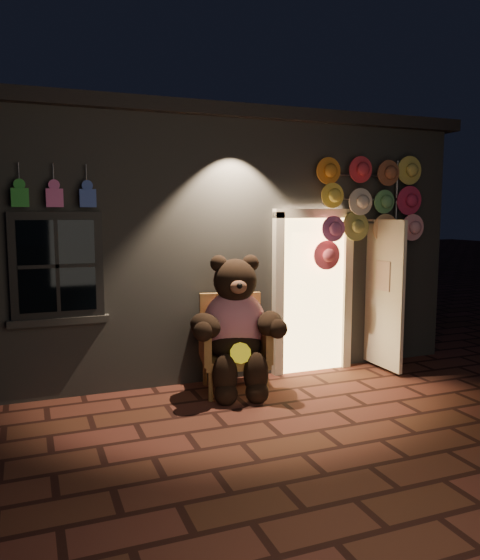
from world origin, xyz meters
TOP-DOWN VIEW (x-y plane):
  - ground at (0.00, 0.00)m, footprint 60.00×60.00m
  - shop_building at (0.00, 3.99)m, footprint 7.30×5.95m
  - wicker_armchair at (0.07, 1.10)m, footprint 0.91×0.85m
  - teddy_bear at (0.05, 0.95)m, footprint 1.19×1.02m
  - hat_rack at (2.10, 1.28)m, footprint 1.63×0.22m

SIDE VIEW (x-z plane):
  - ground at x=0.00m, z-range 0.00..0.00m
  - wicker_armchair at x=0.07m, z-range 0.00..1.15m
  - teddy_bear at x=0.05m, z-range -0.02..1.64m
  - shop_building at x=0.00m, z-range -0.02..3.49m
  - hat_rack at x=2.10m, z-range 0.81..3.68m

